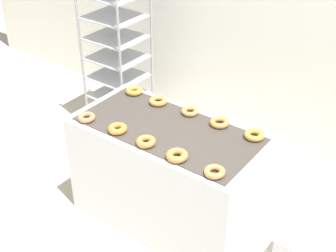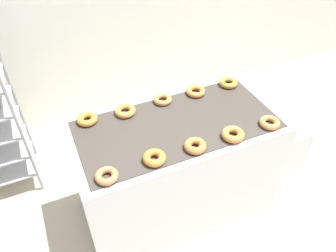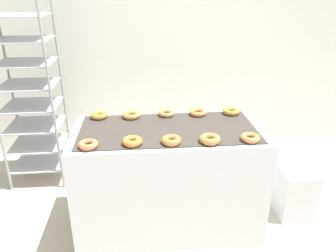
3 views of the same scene
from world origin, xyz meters
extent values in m
cube|color=silver|center=(0.00, 2.12, 1.40)|extent=(8.00, 0.05, 2.80)
cube|color=silver|center=(0.00, 0.61, 0.43)|extent=(1.44, 0.72, 0.86)
cube|color=#38332D|center=(0.00, 0.61, 0.86)|extent=(1.32, 0.63, 0.01)
cube|color=#262628|center=(0.40, 0.29, 0.60)|extent=(0.12, 0.07, 0.10)
cylinder|color=gray|center=(-0.99, 1.22, 0.88)|extent=(0.02, 0.02, 1.76)
cylinder|color=gray|center=(-1.50, 1.68, 0.88)|extent=(0.02, 0.02, 1.76)
cylinder|color=gray|center=(-0.99, 1.68, 0.88)|extent=(0.02, 0.02, 1.76)
cube|color=#A8AAB2|center=(-1.24, 1.45, 0.18)|extent=(0.51, 0.46, 0.01)
cube|color=#A8AAB2|center=(-1.24, 1.45, 0.38)|extent=(0.51, 0.46, 0.01)
cube|color=#A8AAB2|center=(-1.24, 1.45, 0.59)|extent=(0.51, 0.46, 0.01)
cube|color=#A8AAB2|center=(-1.24, 1.45, 0.80)|extent=(0.51, 0.46, 0.01)
cube|color=#A8AAB2|center=(-1.24, 1.45, 1.00)|extent=(0.51, 0.46, 0.01)
cube|color=#A8AAB2|center=(-1.24, 1.45, 1.21)|extent=(0.51, 0.46, 0.01)
cube|color=#A8AAB2|center=(-1.24, 1.45, 1.42)|extent=(0.51, 0.46, 0.01)
cube|color=#A8AAB2|center=(-1.24, 1.45, 1.62)|extent=(0.51, 0.46, 0.01)
cube|color=silver|center=(1.10, 0.66, 0.21)|extent=(0.29, 0.37, 0.43)
torus|color=#AA6842|center=(-0.56, 0.34, 0.89)|extent=(0.13, 0.13, 0.04)
torus|color=#B36C2D|center=(-0.26, 0.36, 0.89)|extent=(0.14, 0.14, 0.05)
torus|color=#B16A33|center=(0.00, 0.35, 0.89)|extent=(0.14, 0.14, 0.05)
torus|color=#AF7037|center=(0.27, 0.35, 0.89)|extent=(0.15, 0.15, 0.05)
torus|color=#B5733F|center=(0.55, 0.35, 0.89)|extent=(0.14, 0.14, 0.04)
torus|color=#AF762F|center=(-0.54, 0.87, 0.89)|extent=(0.14, 0.14, 0.05)
torus|color=#BE7739|center=(-0.28, 0.86, 0.89)|extent=(0.15, 0.15, 0.04)
torus|color=#A76F3D|center=(0.01, 0.87, 0.89)|extent=(0.13, 0.13, 0.04)
torus|color=#B86E38|center=(0.27, 0.87, 0.89)|extent=(0.14, 0.14, 0.04)
torus|color=#A97931|center=(0.56, 0.87, 0.89)|extent=(0.14, 0.14, 0.04)
camera|label=1|loc=(1.68, -1.67, 2.68)|focal=50.00mm
camera|label=2|loc=(-0.73, -0.88, 2.28)|focal=35.00mm
camera|label=3|loc=(-0.20, -1.64, 1.86)|focal=35.00mm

